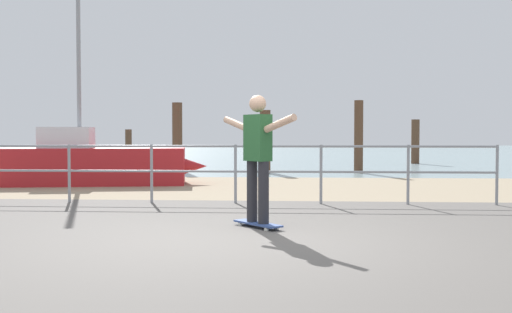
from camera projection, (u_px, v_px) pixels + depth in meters
The scene contains 12 objects.
ground_plane at pixel (226, 258), 6.00m from camera, with size 24.00×10.00×0.04m, color #605B56.
beach_strip at pixel (266, 187), 13.98m from camera, with size 24.00×6.00×0.04m, color tan.
sea_surface at pixel (286, 152), 41.90m from camera, with size 72.00×50.00×0.04m, color #849EA3.
railing_fence at pixel (193, 165), 10.64m from camera, with size 10.50×0.05×1.05m.
sailboat at pixel (99, 164), 14.56m from camera, with size 5.06×2.10×5.05m.
skateboard at pixel (258, 224), 7.84m from camera, with size 0.68×0.73×0.08m.
skateboarder at pixel (258, 151), 7.80m from camera, with size 1.03×1.14×1.65m.
groyne_post_0 at pixel (129, 147), 24.84m from camera, with size 0.27×0.27×1.43m, color #513826.
groyne_post_1 at pixel (177, 137), 20.02m from camera, with size 0.33×0.33×2.28m, color #513826.
groyne_post_2 at pixel (265, 142), 19.23m from camera, with size 0.34×0.34×2.00m, color #513826.
groyne_post_3 at pixel (359, 137), 19.02m from camera, with size 0.28×0.28×2.30m, color #513826.
groyne_post_4 at pixel (415, 142), 24.93m from camera, with size 0.33×0.33×1.84m, color #513826.
Camera 1 is at (0.69, -6.93, 1.23)m, focal length 42.45 mm.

